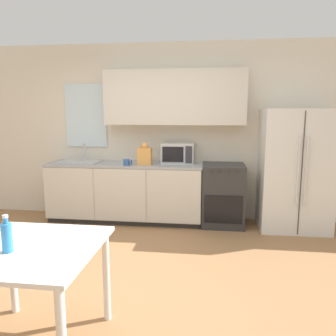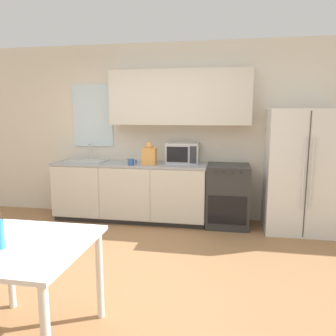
{
  "view_description": "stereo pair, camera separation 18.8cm",
  "coord_description": "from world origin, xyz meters",
  "px_view_note": "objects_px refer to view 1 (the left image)",
  "views": [
    {
      "loc": [
        0.86,
        -2.98,
        1.64
      ],
      "look_at": [
        0.42,
        0.52,
        1.05
      ],
      "focal_mm": 35.0,
      "sensor_mm": 36.0,
      "label": 1
    },
    {
      "loc": [
        1.04,
        -2.95,
        1.64
      ],
      "look_at": [
        0.42,
        0.52,
        1.05
      ],
      "focal_mm": 35.0,
      "sensor_mm": 36.0,
      "label": 2
    }
  ],
  "objects_px": {
    "refrigerator": "(295,170)",
    "microwave": "(178,153)",
    "coffee_mug": "(127,162)",
    "dining_table": "(30,263)",
    "drink_bottle": "(7,237)",
    "oven_range": "(223,195)"
  },
  "relations": [
    {
      "from": "refrigerator",
      "to": "microwave",
      "type": "bearing_deg",
      "value": 175.36
    },
    {
      "from": "coffee_mug",
      "to": "dining_table",
      "type": "distance_m",
      "value": 2.65
    },
    {
      "from": "dining_table",
      "to": "refrigerator",
      "type": "bearing_deg",
      "value": 49.49
    },
    {
      "from": "dining_table",
      "to": "drink_bottle",
      "type": "distance_m",
      "value": 0.25
    },
    {
      "from": "refrigerator",
      "to": "microwave",
      "type": "height_order",
      "value": "refrigerator"
    },
    {
      "from": "oven_range",
      "to": "drink_bottle",
      "type": "xyz_separation_m",
      "value": [
        -1.48,
        -2.94,
        0.41
      ]
    },
    {
      "from": "dining_table",
      "to": "drink_bottle",
      "type": "bearing_deg",
      "value": -129.7
    },
    {
      "from": "oven_range",
      "to": "refrigerator",
      "type": "distance_m",
      "value": 1.07
    },
    {
      "from": "refrigerator",
      "to": "coffee_mug",
      "type": "height_order",
      "value": "refrigerator"
    },
    {
      "from": "microwave",
      "to": "drink_bottle",
      "type": "xyz_separation_m",
      "value": [
        -0.8,
        -3.04,
        -0.19
      ]
    },
    {
      "from": "drink_bottle",
      "to": "microwave",
      "type": "bearing_deg",
      "value": 75.16
    },
    {
      "from": "oven_range",
      "to": "drink_bottle",
      "type": "relative_size",
      "value": 3.68
    },
    {
      "from": "coffee_mug",
      "to": "drink_bottle",
      "type": "distance_m",
      "value": 2.73
    },
    {
      "from": "oven_range",
      "to": "coffee_mug",
      "type": "xyz_separation_m",
      "value": [
        -1.39,
        -0.21,
        0.49
      ]
    },
    {
      "from": "oven_range",
      "to": "microwave",
      "type": "xyz_separation_m",
      "value": [
        -0.68,
        0.1,
        0.6
      ]
    },
    {
      "from": "oven_range",
      "to": "coffee_mug",
      "type": "height_order",
      "value": "coffee_mug"
    },
    {
      "from": "drink_bottle",
      "to": "coffee_mug",
      "type": "bearing_deg",
      "value": 88.03
    },
    {
      "from": "microwave",
      "to": "drink_bottle",
      "type": "bearing_deg",
      "value": -104.84
    },
    {
      "from": "microwave",
      "to": "drink_bottle",
      "type": "relative_size",
      "value": 1.96
    },
    {
      "from": "refrigerator",
      "to": "coffee_mug",
      "type": "distance_m",
      "value": 2.39
    },
    {
      "from": "refrigerator",
      "to": "drink_bottle",
      "type": "relative_size",
      "value": 6.93
    },
    {
      "from": "oven_range",
      "to": "dining_table",
      "type": "relative_size",
      "value": 0.99
    }
  ]
}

